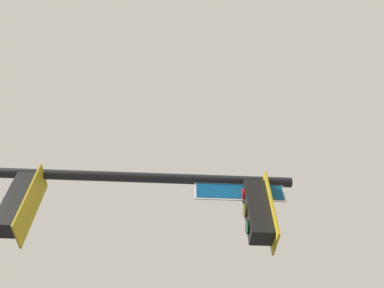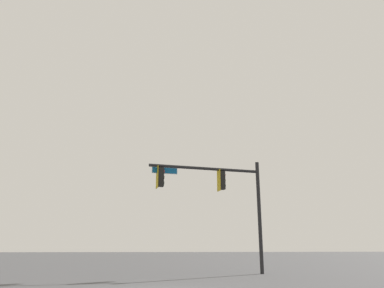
# 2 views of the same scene
# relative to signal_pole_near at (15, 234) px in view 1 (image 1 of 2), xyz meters

# --- Properties ---
(signal_pole_near) EXTENTS (6.94, 0.96, 6.65)m
(signal_pole_near) POSITION_rel_signal_pole_near_xyz_m (0.00, 0.00, 0.00)
(signal_pole_near) COLOR black
(signal_pole_near) RESTS_ON ground_plane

